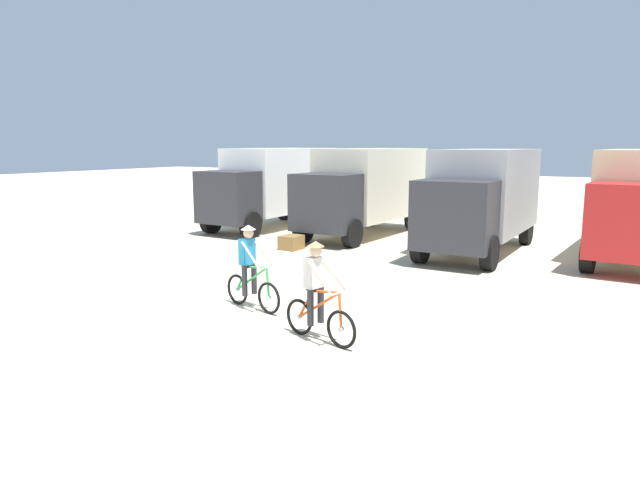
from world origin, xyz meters
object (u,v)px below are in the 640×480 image
box_truck_avon_van (273,183)px  cyclist_cowboy_hat (317,295)px  cyclist_orange_shirt (250,270)px  box_truck_cream_rv (365,187)px  box_truck_grey_hauler (482,195)px  supply_crate (291,242)px

box_truck_avon_van → cyclist_cowboy_hat: size_ratio=3.75×
box_truck_avon_van → cyclist_orange_shirt: 12.43m
box_truck_avon_van → box_truck_cream_rv: bearing=1.4°
box_truck_grey_hauler → cyclist_orange_shirt: bearing=-104.6°
box_truck_cream_rv → box_truck_grey_hauler: same height
cyclist_orange_shirt → cyclist_cowboy_hat: size_ratio=1.00×
box_truck_cream_rv → supply_crate: box_truck_cream_rv is taller
box_truck_cream_rv → cyclist_cowboy_hat: 12.45m
box_truck_grey_hauler → cyclist_orange_shirt: box_truck_grey_hauler is taller
cyclist_cowboy_hat → cyclist_orange_shirt: bearing=156.2°
box_truck_avon_van → box_truck_grey_hauler: (9.20, -1.17, 0.00)m
cyclist_cowboy_hat → supply_crate: 9.16m
box_truck_cream_rv → cyclist_orange_shirt: (2.47, -10.45, -1.03)m
cyclist_orange_shirt → supply_crate: size_ratio=2.50×
box_truck_cream_rv → supply_crate: bearing=-99.7°
box_truck_cream_rv → box_truck_grey_hauler: size_ratio=1.01×
box_truck_cream_rv → supply_crate: 4.50m
box_truck_avon_van → box_truck_grey_hauler: same height
box_truck_grey_hauler → supply_crate: bearing=-152.9°
supply_crate → box_truck_avon_van: bearing=132.0°
box_truck_grey_hauler → supply_crate: (-5.57, -2.85, -1.64)m
box_truck_avon_van → supply_crate: (3.63, -4.03, -1.64)m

